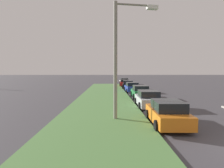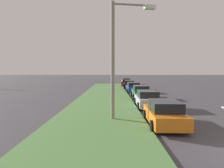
% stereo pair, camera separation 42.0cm
% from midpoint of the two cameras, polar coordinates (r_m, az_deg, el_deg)
% --- Properties ---
extents(grass_median, '(60.00, 6.00, 0.12)m').
position_cam_midpoint_polar(grass_median, '(17.21, -3.45, -6.67)').
color(grass_median, '#517F42').
rests_on(grass_median, ground).
extents(parked_car_orange, '(4.34, 2.10, 1.47)m').
position_cam_midpoint_polar(parked_car_orange, '(12.05, 14.68, -8.15)').
color(parked_car_orange, orange).
rests_on(parked_car_orange, ground).
extents(parked_car_silver, '(4.32, 2.06, 1.47)m').
position_cam_midpoint_polar(parked_car_silver, '(17.70, 9.68, -4.27)').
color(parked_car_silver, '#B2B5BA').
rests_on(parked_car_silver, ground).
extents(parked_car_green, '(4.32, 2.05, 1.47)m').
position_cam_midpoint_polar(parked_car_green, '(23.60, 7.63, -2.24)').
color(parked_car_green, '#1E6B38').
rests_on(parked_car_green, ground).
extents(parked_car_blue, '(4.36, 2.14, 1.47)m').
position_cam_midpoint_polar(parked_car_blue, '(29.91, 5.36, -0.95)').
color(parked_car_blue, '#23389E').
rests_on(parked_car_blue, ground).
extents(parked_car_black, '(4.40, 2.21, 1.47)m').
position_cam_midpoint_polar(parked_car_black, '(35.41, 4.24, -0.21)').
color(parked_car_black, black).
rests_on(parked_car_black, ground).
extents(parked_car_red, '(4.39, 2.19, 1.47)m').
position_cam_midpoint_polar(parked_car_red, '(41.31, 3.29, 0.37)').
color(parked_car_red, red).
rests_on(parked_car_red, ground).
extents(parked_car_white, '(4.37, 2.16, 1.47)m').
position_cam_midpoint_polar(parked_car_white, '(48.08, 3.25, 0.85)').
color(parked_car_white, silver).
rests_on(parked_car_white, ground).
extents(streetlight, '(0.73, 2.86, 7.50)m').
position_cam_midpoint_polar(streetlight, '(12.70, 1.63, 9.24)').
color(streetlight, gray).
rests_on(streetlight, ground).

